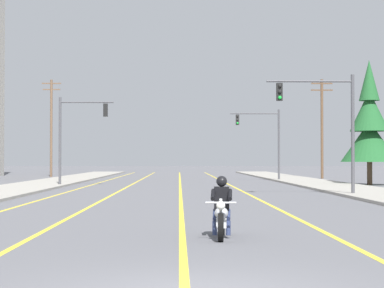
{
  "coord_description": "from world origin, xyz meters",
  "views": [
    {
      "loc": [
        -0.2,
        -10.22,
        1.85
      ],
      "look_at": [
        0.32,
        19.3,
        2.48
      ],
      "focal_mm": 68.88,
      "sensor_mm": 36.0,
      "label": 1
    }
  ],
  "objects_px": {
    "conifer_tree_right_verge_far": "(369,128)",
    "traffic_signal_near_right": "(328,116)",
    "utility_pole_right_far": "(322,125)",
    "motorcycle_with_rider": "(221,213)",
    "utility_pole_left_far": "(51,125)",
    "traffic_signal_near_left": "(75,128)",
    "traffic_signal_mid_right": "(265,134)"
  },
  "relations": [
    {
      "from": "motorcycle_with_rider",
      "to": "utility_pole_left_far",
      "type": "bearing_deg",
      "value": 103.43
    },
    {
      "from": "traffic_signal_near_right",
      "to": "utility_pole_right_far",
      "type": "bearing_deg",
      "value": 79.46
    },
    {
      "from": "traffic_signal_mid_right",
      "to": "conifer_tree_right_verge_far",
      "type": "bearing_deg",
      "value": -59.44
    },
    {
      "from": "motorcycle_with_rider",
      "to": "traffic_signal_near_right",
      "type": "relative_size",
      "value": 0.35
    },
    {
      "from": "conifer_tree_right_verge_far",
      "to": "traffic_signal_near_right",
      "type": "bearing_deg",
      "value": -111.64
    },
    {
      "from": "motorcycle_with_rider",
      "to": "utility_pole_left_far",
      "type": "xyz_separation_m",
      "value": [
        -14.69,
        61.55,
        4.97
      ]
    },
    {
      "from": "motorcycle_with_rider",
      "to": "traffic_signal_mid_right",
      "type": "xyz_separation_m",
      "value": [
        6.46,
        46.23,
        3.48
      ]
    },
    {
      "from": "traffic_signal_near_right",
      "to": "conifer_tree_right_verge_far",
      "type": "relative_size",
      "value": 0.68
    },
    {
      "from": "traffic_signal_mid_right",
      "to": "utility_pole_right_far",
      "type": "xyz_separation_m",
      "value": [
        6.43,
        7.48,
        1.13
      ]
    },
    {
      "from": "utility_pole_right_far",
      "to": "traffic_signal_mid_right",
      "type": "bearing_deg",
      "value": -130.68
    },
    {
      "from": "traffic_signal_near_left",
      "to": "utility_pole_left_far",
      "type": "xyz_separation_m",
      "value": [
        -6.45,
        27.62,
        1.53
      ]
    },
    {
      "from": "motorcycle_with_rider",
      "to": "utility_pole_left_far",
      "type": "relative_size",
      "value": 0.21
    },
    {
      "from": "utility_pole_right_far",
      "to": "conifer_tree_right_verge_far",
      "type": "relative_size",
      "value": 1.06
    },
    {
      "from": "utility_pole_right_far",
      "to": "conifer_tree_right_verge_far",
      "type": "bearing_deg",
      "value": -90.34
    },
    {
      "from": "traffic_signal_mid_right",
      "to": "utility_pole_right_far",
      "type": "relative_size",
      "value": 0.64
    },
    {
      "from": "utility_pole_left_far",
      "to": "conifer_tree_right_verge_far",
      "type": "height_order",
      "value": "utility_pole_left_far"
    },
    {
      "from": "motorcycle_with_rider",
      "to": "traffic_signal_near_left",
      "type": "xyz_separation_m",
      "value": [
        -8.24,
        33.92,
        3.44
      ]
    },
    {
      "from": "traffic_signal_near_right",
      "to": "utility_pole_left_far",
      "type": "distance_m",
      "value": 46.74
    },
    {
      "from": "traffic_signal_near_left",
      "to": "conifer_tree_right_verge_far",
      "type": "distance_m",
      "value": 21.08
    },
    {
      "from": "motorcycle_with_rider",
      "to": "utility_pole_left_far",
      "type": "distance_m",
      "value": 63.47
    },
    {
      "from": "traffic_signal_near_right",
      "to": "utility_pole_right_far",
      "type": "distance_m",
      "value": 34.34
    },
    {
      "from": "traffic_signal_mid_right",
      "to": "motorcycle_with_rider",
      "type": "bearing_deg",
      "value": -97.95
    },
    {
      "from": "motorcycle_with_rider",
      "to": "traffic_signal_near_left",
      "type": "bearing_deg",
      "value": 103.66
    },
    {
      "from": "traffic_signal_near_right",
      "to": "utility_pole_left_far",
      "type": "bearing_deg",
      "value": 117.13
    },
    {
      "from": "traffic_signal_mid_right",
      "to": "conifer_tree_right_verge_far",
      "type": "height_order",
      "value": "conifer_tree_right_verge_far"
    },
    {
      "from": "traffic_signal_near_left",
      "to": "utility_pole_left_far",
      "type": "height_order",
      "value": "utility_pole_left_far"
    },
    {
      "from": "traffic_signal_near_right",
      "to": "utility_pole_left_far",
      "type": "height_order",
      "value": "utility_pole_left_far"
    },
    {
      "from": "traffic_signal_mid_right",
      "to": "conifer_tree_right_verge_far",
      "type": "xyz_separation_m",
      "value": [
        6.32,
        -10.7,
        0.1
      ]
    },
    {
      "from": "utility_pole_right_far",
      "to": "conifer_tree_right_verge_far",
      "type": "xyz_separation_m",
      "value": [
        -0.11,
        -18.18,
        -1.03
      ]
    },
    {
      "from": "traffic_signal_near_left",
      "to": "utility_pole_left_far",
      "type": "distance_m",
      "value": 28.41
    },
    {
      "from": "utility_pole_left_far",
      "to": "traffic_signal_near_right",
      "type": "bearing_deg",
      "value": -62.87
    },
    {
      "from": "traffic_signal_near_right",
      "to": "utility_pole_left_far",
      "type": "relative_size",
      "value": 0.6
    }
  ]
}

